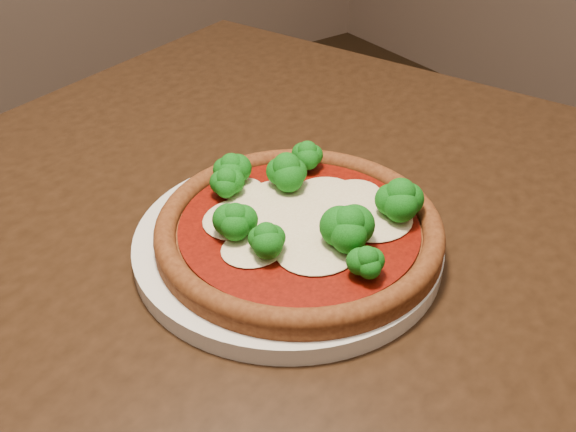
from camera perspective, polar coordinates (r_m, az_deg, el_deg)
dining_table at (r=0.67m, az=-5.86°, el=-11.17°), size 1.32×1.20×0.75m
plate at (r=0.61m, az=0.00°, el=-2.35°), size 0.29×0.29×0.02m
pizza at (r=0.60m, az=1.11°, el=-0.51°), size 0.27×0.27×0.06m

